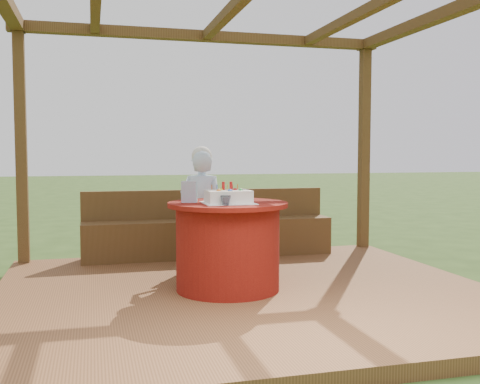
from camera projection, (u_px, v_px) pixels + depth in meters
name	position (u px, v px, depth m)	size (l,w,h in m)	color
ground	(247.00, 302.00, 5.16)	(60.00, 60.00, 0.00)	#284416
deck	(247.00, 296.00, 5.16)	(4.50, 4.00, 0.12)	brown
pergola	(247.00, 37.00, 5.00)	(4.50, 4.00, 2.72)	brown
bench	(209.00, 234.00, 6.79)	(3.00, 0.42, 0.80)	brown
table	(228.00, 245.00, 5.11)	(1.09, 1.09, 0.80)	maroon
chair	(214.00, 226.00, 6.18)	(0.51, 0.51, 0.83)	#3E2813
elderly_woman	(202.00, 209.00, 5.85)	(0.55, 0.47, 1.32)	#ABD3FF
birthday_cake	(228.00, 197.00, 4.98)	(0.45, 0.45, 0.19)	white
gift_bag	(189.00, 192.00, 5.05)	(0.13, 0.09, 0.19)	#DA8DC4
drinking_glass	(226.00, 201.00, 4.77)	(0.09, 0.09, 0.09)	silver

